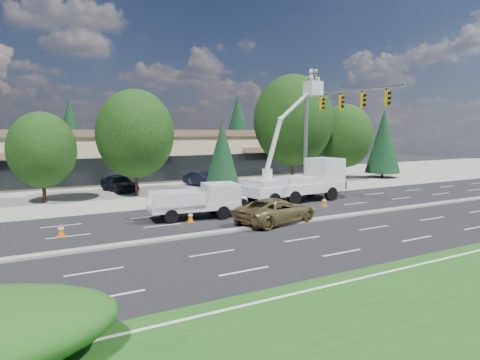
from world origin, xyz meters
TOP-DOWN VIEW (x-y plane):
  - ground at (0.00, 0.00)m, footprint 140.00×140.00m
  - concrete_apron at (0.00, 20.00)m, footprint 140.00×22.00m
  - road_median at (0.00, 0.00)m, footprint 120.00×0.55m
  - strip_mall at (0.00, 29.97)m, footprint 50.40×15.40m
  - tree_front_c at (-10.00, 15.00)m, footprint 4.90×4.90m
  - tree_front_d at (-3.00, 15.00)m, footprint 6.32×6.32m
  - tree_front_e at (5.00, 15.00)m, footprint 3.18×3.18m
  - tree_front_f at (13.00, 15.00)m, footprint 7.90×7.90m
  - tree_front_g at (20.00, 15.00)m, footprint 5.97×5.97m
  - tree_front_h at (26.00, 15.00)m, footprint 3.97×3.97m
  - tree_back_b at (-4.00, 42.00)m, footprint 5.00×5.00m
  - tree_back_c at (10.00, 42.00)m, footprint 4.37×4.37m
  - tree_back_d at (22.00, 42.00)m, footprint 5.81×5.81m
  - signal_mast at (10.03, 7.04)m, footprint 2.76×10.16m
  - utility_pickup at (-2.19, 4.14)m, footprint 5.72×2.75m
  - bucket_truck at (7.28, 6.25)m, footprint 8.62×3.27m
  - traffic_cone_a at (-10.34, 3.38)m, footprint 0.40×0.40m
  - traffic_cone_b at (-3.23, 3.30)m, footprint 0.40×0.40m
  - traffic_cone_c at (0.95, 4.23)m, footprint 0.40×0.40m
  - traffic_cone_d at (7.17, 3.45)m, footprint 0.40×0.40m
  - minivan at (1.06, 0.60)m, footprint 5.60×3.39m
  - parked_car_west at (-3.54, 18.48)m, footprint 2.86×4.79m
  - parked_car_east at (4.44, 18.12)m, footprint 2.73×4.51m

SIDE VIEW (x-z plane):
  - ground at x=0.00m, z-range 0.00..0.00m
  - concrete_apron at x=0.00m, z-range 0.00..0.01m
  - road_median at x=0.00m, z-range 0.00..0.12m
  - traffic_cone_a at x=-10.34m, z-range -0.01..0.69m
  - traffic_cone_b at x=-3.23m, z-range -0.01..0.69m
  - traffic_cone_c at x=0.95m, z-range -0.01..0.69m
  - traffic_cone_d at x=7.17m, z-range -0.01..0.69m
  - parked_car_east at x=4.44m, z-range 0.00..1.40m
  - minivan at x=1.06m, z-range 0.00..1.45m
  - parked_car_west at x=-3.54m, z-range 0.00..1.53m
  - utility_pickup at x=-2.19m, z-range -0.19..1.92m
  - bucket_truck at x=7.28m, z-range -2.93..7.11m
  - strip_mall at x=0.00m, z-range 0.08..5.58m
  - tree_front_e at x=5.00m, z-range 0.23..6.50m
  - tree_front_c at x=-10.00m, z-range 0.58..7.37m
  - tree_front_h at x=26.00m, z-range 0.28..8.12m
  - tree_back_c at x=10.00m, z-range 0.31..8.93m
  - tree_front_g at x=20.00m, z-range 0.71..8.99m
  - tree_front_d at x=-3.00m, z-range 0.75..9.51m
  - tree_back_b at x=-4.00m, z-range 0.36..10.22m
  - signal_mast at x=10.03m, z-range 1.56..10.56m
  - tree_back_d at x=22.00m, z-range 0.42..11.88m
  - tree_front_f at x=13.00m, z-range 0.94..11.90m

